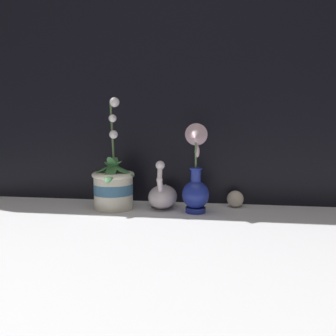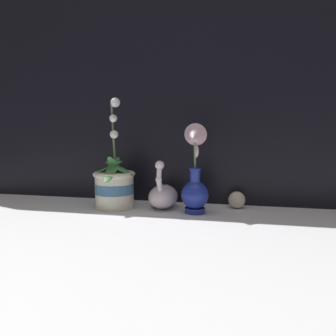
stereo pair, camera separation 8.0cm
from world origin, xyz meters
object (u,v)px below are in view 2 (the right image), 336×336
at_px(glass_sphere, 237,200).
at_px(swan_figurine, 163,195).
at_px(blue_vase, 195,179).
at_px(orchid_potted_plant, 114,185).

bearing_deg(glass_sphere, swan_figurine, -168.85).
distance_m(swan_figurine, blue_vase, 0.16).
height_order(swan_figurine, glass_sphere, swan_figurine).
distance_m(swan_figurine, glass_sphere, 0.29).
bearing_deg(swan_figurine, orchid_potted_plant, -167.65).
relative_size(orchid_potted_plant, glass_sphere, 6.43).
xyz_separation_m(orchid_potted_plant, blue_vase, (0.32, -0.02, 0.04)).
xyz_separation_m(blue_vase, glass_sphere, (0.15, 0.12, -0.09)).
distance_m(orchid_potted_plant, swan_figurine, 0.19).
relative_size(blue_vase, glass_sphere, 4.96).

